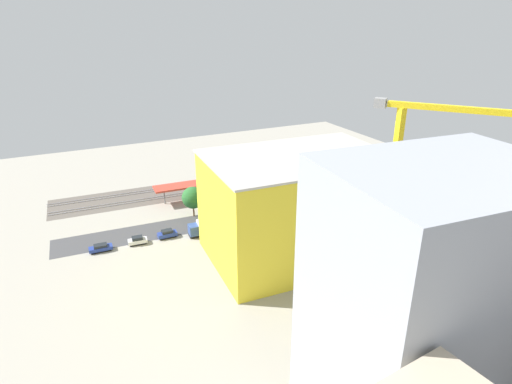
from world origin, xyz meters
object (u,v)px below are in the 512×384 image
at_px(parked_car_7, 101,248).
at_px(street_tree_5, 225,193).
at_px(street_tree_1, 231,190).
at_px(box_truck_0, 209,227).
at_px(street_tree_4, 193,198).
at_px(parked_car_5, 167,234).
at_px(platform_canopy_near, 245,177).
at_px(tower_crane, 409,158).
at_px(parked_car_3, 229,222).
at_px(parked_car_6, 138,241).
at_px(construction_building, 297,207).
at_px(box_truck_2, 310,206).
at_px(parked_car_0, 305,205).
at_px(box_truck_1, 235,219).
at_px(locomotive, 267,168).
at_px(passenger_coach, 333,154).
at_px(parked_car_4, 203,228).
at_px(street_tree_3, 284,181).
at_px(street_tree_0, 334,170).
at_px(parked_car_1, 284,211).
at_px(traffic_light, 199,198).
at_px(parked_car_2, 256,216).
at_px(street_tree_2, 315,175).

bearing_deg(parked_car_7, street_tree_5, -165.72).
bearing_deg(street_tree_1, box_truck_0, 46.17).
bearing_deg(street_tree_4, parked_car_5, 42.43).
relative_size(street_tree_1, street_tree_5, 1.10).
relative_size(parked_car_7, street_tree_1, 0.60).
distance_m(platform_canopy_near, tower_crane, 46.85).
relative_size(parked_car_3, street_tree_5, 0.55).
xyz_separation_m(parked_car_6, construction_building, (-29.26, 18.20, 9.73)).
bearing_deg(box_truck_2, parked_car_0, -93.90).
height_order(tower_crane, box_truck_1, tower_crane).
distance_m(locomotive, box_truck_1, 38.08).
bearing_deg(locomotive, platform_canopy_near, 40.39).
distance_m(passenger_coach, box_truck_2, 42.34).
bearing_deg(parked_car_4, box_truck_2, 175.98).
bearing_deg(street_tree_3, street_tree_0, -176.46).
height_order(parked_car_1, street_tree_4, street_tree_4).
relative_size(box_truck_1, street_tree_1, 1.15).
height_order(locomotive, traffic_light, traffic_light).
bearing_deg(street_tree_0, parked_car_7, 7.28).
relative_size(street_tree_4, street_tree_5, 1.05).
height_order(street_tree_4, traffic_light, street_tree_4).
height_order(parked_car_0, construction_building, construction_building).
xyz_separation_m(parked_car_7, traffic_light, (-24.71, -7.89, 4.01)).
relative_size(box_truck_1, street_tree_3, 1.06).
xyz_separation_m(parked_car_0, street_tree_4, (27.63, -7.82, 4.23)).
relative_size(parked_car_4, box_truck_0, 0.45).
xyz_separation_m(parked_car_0, parked_car_7, (50.86, 0.25, -0.06)).
bearing_deg(parked_car_7, parked_car_2, 179.38).
relative_size(parked_car_5, box_truck_0, 0.47).
bearing_deg(parked_car_6, box_truck_2, 176.97).
height_order(tower_crane, street_tree_2, tower_crane).
xyz_separation_m(parked_car_0, traffic_light, (26.15, -7.64, 3.95)).
distance_m(locomotive, tower_crane, 53.87).
bearing_deg(street_tree_1, tower_crane, 133.56).
distance_m(parked_car_0, parked_car_6, 43.19).
distance_m(parked_car_2, street_tree_2, 24.64).
bearing_deg(street_tree_0, parked_car_6, 8.49).
xyz_separation_m(passenger_coach, street_tree_4, (56.19, 20.44, 1.81)).
xyz_separation_m(street_tree_2, street_tree_5, (27.05, 0.22, -0.56)).
relative_size(box_truck_0, street_tree_5, 1.25).
distance_m(parked_car_2, street_tree_5, 10.39).
xyz_separation_m(construction_building, traffic_light, (12.23, -26.36, -5.81)).
relative_size(parked_car_4, street_tree_3, 0.47).
distance_m(construction_building, street_tree_5, 27.65).
distance_m(locomotive, parked_car_1, 30.59).
bearing_deg(box_truck_2, locomotive, -96.62).
bearing_deg(parked_car_5, street_tree_2, -169.33).
bearing_deg(box_truck_2, parked_car_3, -6.29).
relative_size(street_tree_5, traffic_light, 1.03).
xyz_separation_m(passenger_coach, street_tree_3, (31.11, 21.20, 2.46)).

